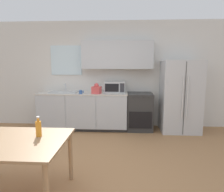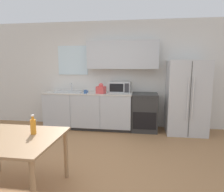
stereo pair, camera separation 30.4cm
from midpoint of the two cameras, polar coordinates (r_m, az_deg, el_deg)
name	(u,v)px [view 1 (the left image)]	position (r m, az deg, el deg)	size (l,w,h in m)	color
ground_plane	(86,166)	(3.43, -10.07, -19.10)	(12.00, 12.00, 0.00)	#9E7047
wall_back	(103,71)	(5.21, -4.17, 7.02)	(12.00, 0.38, 2.70)	silver
kitchen_counter	(83,110)	(5.10, -9.85, -4.12)	(2.20, 0.68, 0.92)	#333333
oven_range	(140,111)	(4.99, 6.15, -4.42)	(0.61, 0.64, 0.91)	#2D2D2D
refrigerator	(180,96)	(5.01, 17.24, -0.11)	(0.89, 0.77, 1.70)	silver
kitchen_sink	(64,92)	(5.16, -15.25, 1.14)	(0.68, 0.42, 0.21)	#B7BABC
microwave	(115,87)	(4.99, -0.94, 2.61)	(0.52, 0.38, 0.27)	#B7BABC
coffee_mug	(81,92)	(4.81, -10.66, 1.13)	(0.11, 0.08, 0.09)	#335999
grocery_bag_0	(97,89)	(4.77, -6.27, 1.93)	(0.24, 0.21, 0.25)	#D14C4C
dining_table	(15,148)	(2.72, -29.07, -12.82)	(1.19, 0.99, 0.73)	#997551
drink_bottle	(39,128)	(2.68, -23.38, -8.48)	(0.07, 0.07, 0.25)	orange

